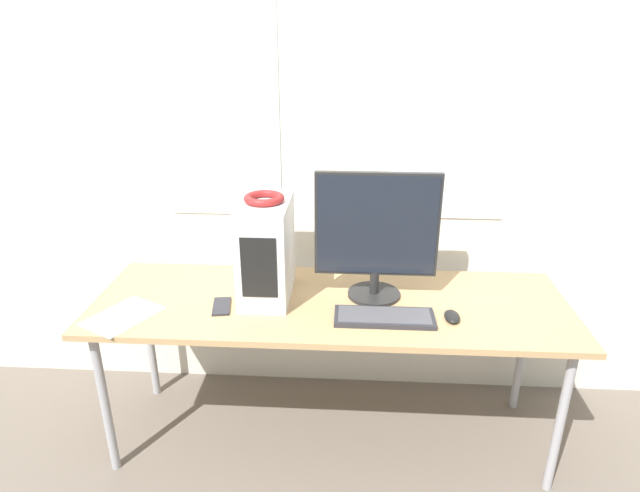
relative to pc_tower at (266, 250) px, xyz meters
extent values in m
plane|color=#665B51|center=(0.29, -0.40, -0.97)|extent=(14.00, 14.00, 0.00)
cube|color=beige|center=(0.29, 0.44, 0.38)|extent=(8.00, 0.06, 2.70)
cube|color=white|center=(-0.26, 0.40, 0.71)|extent=(0.56, 0.01, 1.36)
cube|color=white|center=(0.84, 0.40, 0.71)|extent=(0.56, 0.01, 1.36)
cube|color=tan|center=(0.29, -0.05, -0.23)|extent=(2.11, 0.71, 0.03)
cylinder|color=#99999E|center=(-0.68, -0.32, -0.61)|extent=(0.04, 0.04, 0.72)
cylinder|color=#99999E|center=(1.26, -0.32, -0.61)|extent=(0.04, 0.04, 0.72)
cylinder|color=#99999E|center=(-0.68, 0.23, -0.61)|extent=(0.04, 0.04, 0.72)
cylinder|color=#99999E|center=(1.26, 0.23, -0.61)|extent=(0.04, 0.04, 0.72)
cube|color=silver|center=(0.00, 0.00, 0.00)|extent=(0.21, 0.39, 0.44)
cube|color=black|center=(0.00, -0.19, 0.00)|extent=(0.15, 0.00, 0.26)
torus|color=maroon|center=(0.00, 0.00, 0.24)|extent=(0.17, 0.17, 0.03)
cylinder|color=black|center=(0.48, 0.02, -0.21)|extent=(0.24, 0.24, 0.02)
cylinder|color=black|center=(0.48, 0.02, -0.15)|extent=(0.04, 0.04, 0.11)
cube|color=black|center=(0.48, 0.02, 0.12)|extent=(0.54, 0.03, 0.46)
cube|color=black|center=(0.48, 0.00, 0.12)|extent=(0.51, 0.00, 0.44)
cube|color=#28282D|center=(0.52, -0.20, -0.21)|extent=(0.42, 0.16, 0.02)
cube|color=#47474C|center=(0.52, -0.20, -0.20)|extent=(0.38, 0.14, 0.00)
ellipsoid|color=black|center=(0.80, -0.18, -0.21)|extent=(0.06, 0.11, 0.03)
cube|color=#232328|center=(-0.18, -0.14, -0.22)|extent=(0.10, 0.16, 0.01)
cube|color=white|center=(-0.58, -0.24, -0.22)|extent=(0.32, 0.36, 0.00)
camera|label=1|loc=(0.37, -2.16, 0.91)|focal=30.00mm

